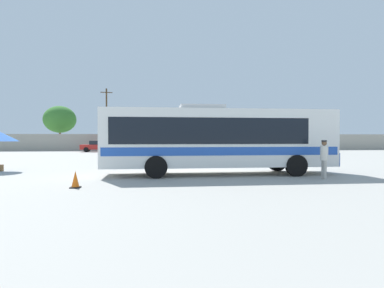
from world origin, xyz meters
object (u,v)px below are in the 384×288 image
Objects in this scene: roadside_tree_left at (60,119)px; roadside_tree_midleft at (115,122)px; coach_bus_white_blue at (216,138)px; parked_car_third_black at (188,146)px; parked_car_second_red at (140,146)px; utility_pole_near at (107,118)px; parked_car_leftmost_red at (98,146)px; roadside_tree_right at (268,126)px; roadside_tree_midright at (210,119)px; traffic_cone_on_apron at (75,180)px; attendant_by_bus_door at (324,157)px.

roadside_tree_left is 1.08× the size of roadside_tree_midleft.
coach_bus_white_blue reaches higher than parked_car_third_black.
utility_pole_near reaches higher than parked_car_second_red.
utility_pole_near is at bearing 108.06° from coach_bus_white_blue.
parked_car_leftmost_red is at bearing 112.19° from coach_bus_white_blue.
roadside_tree_midright is at bearing -166.69° from roadside_tree_right.
traffic_cone_on_apron is (3.96, -38.76, -4.07)m from roadside_tree_midleft.
roadside_tree_left is at bearing 121.35° from attendant_by_bus_door.
attendant_by_bus_door is at bearing -61.88° from parked_car_leftmost_red.
utility_pole_near reaches higher than traffic_cone_on_apron.
parked_car_leftmost_red is 0.64× the size of roadside_tree_left.
parked_car_leftmost_red is 0.69× the size of roadside_tree_midleft.
roadside_tree_midright is at bearing 89.33° from attendant_by_bus_door.
roadside_tree_left is at bearing 173.37° from roadside_tree_midleft.
parked_car_leftmost_red is at bearing 177.96° from parked_car_third_black.
attendant_by_bus_door is 40.93m from roadside_tree_right.
roadside_tree_midleft reaches higher than parked_car_third_black.
roadside_tree_right is at bearing 62.49° from traffic_cone_on_apron.
parked_car_leftmost_red is 6.85× the size of traffic_cone_on_apron.
attendant_by_bus_door is at bearing -105.37° from roadside_tree_right.
roadside_tree_left is (-7.52, 1.90, -0.16)m from utility_pole_near.
utility_pole_near is 1.37× the size of roadside_tree_left.
parked_car_second_red is 31.15m from traffic_cone_on_apron.
parked_car_leftmost_red is 28.51m from roadside_tree_right.
parked_car_second_red is 0.92× the size of parked_car_third_black.
utility_pole_near reaches higher than roadside_tree_left.
roadside_tree_midright reaches higher than roadside_tree_midleft.
traffic_cone_on_apron is (-10.53, -1.64, -0.69)m from attendant_by_bus_door.
parked_car_third_black is 0.47× the size of utility_pole_near.
parked_car_leftmost_red reaches higher than parked_car_third_black.
parked_car_leftmost_red is 5.50m from parked_car_second_red.
roadside_tree_midleft is (-14.49, 37.12, 3.39)m from attendant_by_bus_door.
utility_pole_near is 16.15m from roadside_tree_midright.
roadside_tree_midright is at bearing 25.03° from parked_car_leftmost_red.
traffic_cone_on_apron is (-10.96, -38.55, -4.49)m from roadside_tree_midright.
coach_bus_white_blue reaches higher than attendant_by_bus_door.
coach_bus_white_blue is 7.21m from traffic_cone_on_apron.
roadside_tree_right is at bearing 67.51° from coach_bus_white_blue.
coach_bus_white_blue is at bearing -62.62° from roadside_tree_left.
coach_bus_white_blue reaches higher than traffic_cone_on_apron.
roadside_tree_midright is at bearing 62.31° from parked_car_third_black.
parked_car_third_black reaches higher than parked_car_second_red.
parked_car_second_red is at bearing -145.15° from roadside_tree_midright.
roadside_tree_midright reaches higher than parked_car_leftmost_red.
roadside_tree_right is (26.52, 9.99, 3.10)m from parked_car_leftmost_red.
roadside_tree_midleft is (-10.75, 8.17, 3.62)m from parked_car_third_black.
parked_car_third_black is 18.18m from roadside_tree_right.
utility_pole_near is (-5.51, 6.73, 4.13)m from parked_car_second_red.
roadside_tree_right is (25.32, 2.24, -0.50)m from roadside_tree_midleft.
roadside_tree_right is at bearing 74.63° from attendant_by_bus_door.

